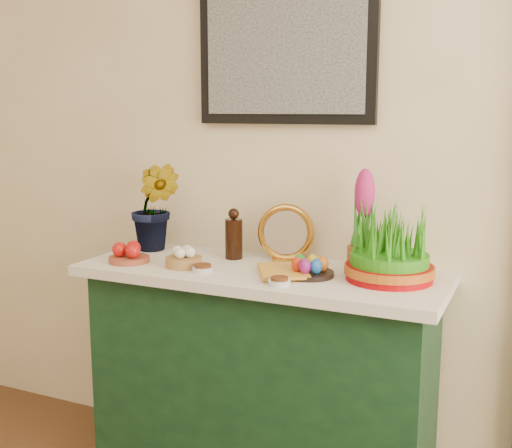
{
  "coord_description": "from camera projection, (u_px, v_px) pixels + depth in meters",
  "views": [
    {
      "loc": [
        0.84,
        -0.17,
        1.49
      ],
      "look_at": [
        -0.12,
        1.95,
        1.07
      ],
      "focal_mm": 45.0,
      "sensor_mm": 36.0,
      "label": 1
    }
  ],
  "objects": [
    {
      "name": "sideboard",
      "position": [
        261.0,
        383.0,
        2.53
      ],
      "size": [
        1.3,
        0.45,
        0.85
      ],
      "primitive_type": "cube",
      "color": "#163D1E",
      "rests_on": "ground"
    },
    {
      "name": "tablecloth",
      "position": [
        261.0,
        273.0,
        2.45
      ],
      "size": [
        1.4,
        0.55,
        0.04
      ],
      "primitive_type": "cube",
      "color": "silver",
      "rests_on": "sideboard"
    },
    {
      "name": "hyacinth_green",
      "position": [
        155.0,
        192.0,
        2.72
      ],
      "size": [
        0.3,
        0.28,
        0.5
      ],
      "primitive_type": "imported",
      "rotation": [
        0.0,
        0.0,
        0.29
      ],
      "color": "#2F7E23",
      "rests_on": "tablecloth"
    },
    {
      "name": "apple_bowl",
      "position": [
        129.0,
        254.0,
        2.54
      ],
      "size": [
        0.21,
        0.21,
        0.08
      ],
      "color": "brown",
      "rests_on": "tablecloth"
    },
    {
      "name": "garlic_basket",
      "position": [
        184.0,
        258.0,
        2.47
      ],
      "size": [
        0.17,
        0.17,
        0.08
      ],
      "color": "#B08346",
      "rests_on": "tablecloth"
    },
    {
      "name": "vinegar_cruet",
      "position": [
        234.0,
        236.0,
        2.59
      ],
      "size": [
        0.07,
        0.07,
        0.21
      ],
      "color": "black",
      "rests_on": "tablecloth"
    },
    {
      "name": "mirror",
      "position": [
        286.0,
        233.0,
        2.55
      ],
      "size": [
        0.24,
        0.1,
        0.23
      ],
      "color": "gold",
      "rests_on": "tablecloth"
    },
    {
      "name": "book",
      "position": [
        260.0,
        271.0,
        2.34
      ],
      "size": [
        0.25,
        0.27,
        0.03
      ],
      "primitive_type": "imported",
      "rotation": [
        0.0,
        0.0,
        0.51
      ],
      "color": "gold",
      "rests_on": "tablecloth"
    },
    {
      "name": "spice_dish_left",
      "position": [
        203.0,
        269.0,
        2.39
      ],
      "size": [
        0.08,
        0.08,
        0.03
      ],
      "color": "silver",
      "rests_on": "tablecloth"
    },
    {
      "name": "spice_dish_right",
      "position": [
        279.0,
        282.0,
        2.21
      ],
      "size": [
        0.08,
        0.08,
        0.03
      ],
      "color": "silver",
      "rests_on": "tablecloth"
    },
    {
      "name": "egg_plate",
      "position": [
        309.0,
        269.0,
        2.33
      ],
      "size": [
        0.2,
        0.2,
        0.07
      ],
      "color": "black",
      "rests_on": "tablecloth"
    },
    {
      "name": "hyacinth_pink",
      "position": [
        364.0,
        226.0,
        2.36
      ],
      "size": [
        0.12,
        0.12,
        0.39
      ],
      "color": "#975131",
      "rests_on": "tablecloth"
    },
    {
      "name": "wheatgrass_sabzeh",
      "position": [
        390.0,
        249.0,
        2.26
      ],
      "size": [
        0.32,
        0.32,
        0.26
      ],
      "color": "#980308",
      "rests_on": "tablecloth"
    }
  ]
}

